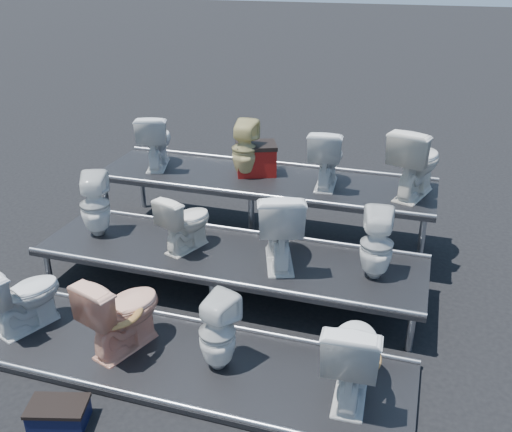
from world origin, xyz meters
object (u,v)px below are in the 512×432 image
(toilet_0, at_px, (24,295))
(toilet_4, at_px, (95,205))
(toilet_5, at_px, (186,221))
(red_crate, at_px, (256,160))
(toilet_6, at_px, (279,226))
(toilet_7, at_px, (377,244))
(toilet_8, at_px, (156,140))
(step_stool, at_px, (59,415))
(toilet_10, at_px, (327,157))
(toilet_1, at_px, (122,311))
(toilet_2, at_px, (218,332))
(toilet_9, at_px, (245,149))
(toilet_3, at_px, (352,354))
(toilet_11, at_px, (416,161))

(toilet_0, relative_size, toilet_4, 0.98)
(toilet_5, xyz_separation_m, red_crate, (0.35, 1.44, 0.25))
(toilet_0, height_order, toilet_6, toilet_6)
(toilet_7, bearing_deg, toilet_4, -6.06)
(toilet_8, bearing_deg, step_stool, 86.46)
(toilet_4, bearing_deg, toilet_0, 67.94)
(toilet_5, distance_m, red_crate, 1.50)
(toilet_0, relative_size, toilet_10, 1.01)
(step_stool, bearing_deg, toilet_7, 30.27)
(toilet_6, bearing_deg, toilet_1, 30.31)
(toilet_1, xyz_separation_m, toilet_4, (-1.04, 1.30, 0.37))
(red_crate, bearing_deg, toilet_2, -101.89)
(toilet_9, bearing_deg, toilet_2, 102.68)
(toilet_3, xyz_separation_m, red_crate, (-1.68, 2.74, 0.56))
(toilet_9, relative_size, toilet_10, 0.99)
(toilet_1, relative_size, toilet_10, 1.10)
(toilet_2, xyz_separation_m, red_crate, (-0.51, 2.74, 0.61))
(toilet_3, relative_size, toilet_4, 1.11)
(toilet_3, bearing_deg, toilet_5, -35.35)
(toilet_0, bearing_deg, toilet_5, -109.55)
(toilet_6, distance_m, toilet_11, 1.84)
(toilet_2, xyz_separation_m, toilet_6, (0.19, 1.30, 0.46))
(toilet_4, xyz_separation_m, red_crate, (1.46, 1.44, 0.20))
(toilet_1, distance_m, red_crate, 2.83)
(toilet_11, bearing_deg, red_crate, 13.60)
(toilet_0, height_order, toilet_3, toilet_3)
(toilet_9, bearing_deg, toilet_11, 179.47)
(toilet_4, height_order, toilet_7, toilet_4)
(toilet_2, bearing_deg, toilet_11, -99.76)
(toilet_0, distance_m, toilet_3, 3.17)
(toilet_0, height_order, toilet_10, toilet_10)
(toilet_2, xyz_separation_m, toilet_3, (1.17, 0.00, 0.05))
(toilet_6, xyz_separation_m, toilet_9, (-0.80, 1.30, 0.33))
(toilet_5, distance_m, toilet_7, 2.04)
(toilet_9, bearing_deg, toilet_8, -0.53)
(toilet_10, bearing_deg, toilet_2, 76.97)
(toilet_8, height_order, step_stool, toilet_8)
(toilet_4, distance_m, step_stool, 2.58)
(toilet_6, relative_size, toilet_8, 1.18)
(toilet_1, height_order, toilet_10, toilet_10)
(toilet_0, bearing_deg, toilet_6, -127.55)
(toilet_8, xyz_separation_m, red_crate, (1.32, 0.14, -0.18))
(toilet_5, height_order, red_crate, red_crate)
(toilet_4, bearing_deg, toilet_9, -157.07)
(toilet_2, distance_m, step_stool, 1.42)
(toilet_1, height_order, toilet_5, toilet_5)
(toilet_4, distance_m, red_crate, 2.06)
(toilet_1, bearing_deg, toilet_0, 18.89)
(toilet_2, xyz_separation_m, toilet_11, (1.44, 2.60, 0.85))
(toilet_2, xyz_separation_m, toilet_8, (-1.83, 2.60, 0.80))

